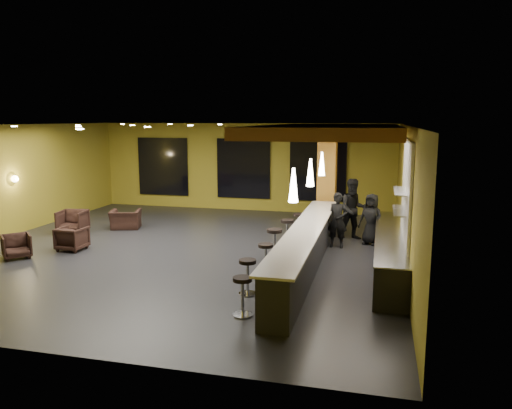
% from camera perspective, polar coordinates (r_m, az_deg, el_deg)
% --- Properties ---
extents(floor, '(12.00, 13.00, 0.10)m').
position_cam_1_polar(floor, '(14.43, -8.25, -5.29)').
color(floor, black).
rests_on(floor, ground).
extents(ceiling, '(12.00, 13.00, 0.10)m').
position_cam_1_polar(ceiling, '(13.94, -8.62, 9.15)').
color(ceiling, black).
extents(wall_back, '(12.00, 0.10, 3.50)m').
position_cam_1_polar(wall_back, '(20.24, -1.37, 4.31)').
color(wall_back, olive).
rests_on(wall_back, floor).
extents(wall_front, '(12.00, 0.10, 3.50)m').
position_cam_1_polar(wall_front, '(8.49, -25.47, -4.28)').
color(wall_front, olive).
rests_on(wall_front, floor).
extents(wall_right, '(0.10, 13.00, 3.50)m').
position_cam_1_polar(wall_right, '(13.04, 16.99, 0.86)').
color(wall_right, olive).
rests_on(wall_right, floor).
extents(wood_soffit, '(3.60, 8.00, 0.28)m').
position_cam_1_polar(wood_soffit, '(13.95, 8.59, 8.37)').
color(wood_soffit, brown).
rests_on(wood_soffit, ceiling).
extents(window_left, '(2.20, 0.06, 2.40)m').
position_cam_1_polar(window_left, '(21.33, -10.57, 4.29)').
color(window_left, black).
rests_on(window_left, wall_back).
extents(window_center, '(2.20, 0.06, 2.40)m').
position_cam_1_polar(window_center, '(20.14, -1.45, 4.14)').
color(window_center, black).
rests_on(window_center, wall_back).
extents(window_right, '(2.20, 0.06, 2.40)m').
position_cam_1_polar(window_right, '(19.56, 7.08, 3.90)').
color(window_right, black).
rests_on(window_right, wall_back).
extents(tile_backsplash, '(0.06, 3.20, 2.40)m').
position_cam_1_polar(tile_backsplash, '(12.01, 16.85, 1.34)').
color(tile_backsplash, white).
rests_on(tile_backsplash, wall_right).
extents(bar_counter, '(0.60, 8.00, 1.00)m').
position_cam_1_polar(bar_counter, '(12.41, 5.75, -5.10)').
color(bar_counter, black).
rests_on(bar_counter, floor).
extents(bar_top, '(0.78, 8.10, 0.05)m').
position_cam_1_polar(bar_top, '(12.29, 5.80, -2.73)').
color(bar_top, silver).
rests_on(bar_top, bar_counter).
extents(prep_counter, '(0.70, 6.00, 0.86)m').
position_cam_1_polar(prep_counter, '(12.80, 15.01, -5.25)').
color(prep_counter, black).
rests_on(prep_counter, floor).
extents(prep_top, '(0.72, 6.00, 0.03)m').
position_cam_1_polar(prep_top, '(12.69, 15.10, -3.26)').
color(prep_top, silver).
rests_on(prep_top, prep_counter).
extents(wall_shelf_lower, '(0.30, 1.50, 0.03)m').
position_cam_1_polar(wall_shelf_lower, '(11.87, 16.12, -0.68)').
color(wall_shelf_lower, silver).
rests_on(wall_shelf_lower, wall_right).
extents(wall_shelf_upper, '(0.30, 1.50, 0.03)m').
position_cam_1_polar(wall_shelf_upper, '(11.80, 16.23, 1.47)').
color(wall_shelf_upper, silver).
rests_on(wall_shelf_upper, wall_right).
extents(column, '(0.60, 0.60, 3.50)m').
position_cam_1_polar(column, '(16.68, 8.11, 3.04)').
color(column, '#A36E24').
rests_on(column, floor).
extents(wall_sconce, '(0.22, 0.22, 0.22)m').
position_cam_1_polar(wall_sconce, '(17.55, -25.86, 2.66)').
color(wall_sconce, '#FFE5B2').
rests_on(wall_sconce, wall_left).
extents(pendant_0, '(0.20, 0.20, 0.70)m').
position_cam_1_polar(pendant_0, '(10.11, 4.30, 2.22)').
color(pendant_0, white).
rests_on(pendant_0, wood_soffit).
extents(pendant_1, '(0.20, 0.20, 0.70)m').
position_cam_1_polar(pendant_1, '(12.56, 6.23, 3.66)').
color(pendant_1, white).
rests_on(pendant_1, wood_soffit).
extents(pendant_2, '(0.20, 0.20, 0.70)m').
position_cam_1_polar(pendant_2, '(15.03, 7.53, 4.63)').
color(pendant_2, white).
rests_on(pendant_2, wood_soffit).
extents(staff_a, '(0.61, 0.43, 1.59)m').
position_cam_1_polar(staff_a, '(14.52, 9.31, -1.79)').
color(staff_a, black).
rests_on(staff_a, floor).
extents(staff_b, '(1.09, 0.96, 1.88)m').
position_cam_1_polar(staff_b, '(15.54, 11.09, -0.55)').
color(staff_b, black).
rests_on(staff_b, floor).
extents(staff_c, '(0.86, 0.72, 1.51)m').
position_cam_1_polar(staff_c, '(15.09, 13.03, -1.64)').
color(staff_c, black).
rests_on(staff_c, floor).
extents(armchair_a, '(0.99, 0.99, 0.64)m').
position_cam_1_polar(armchair_a, '(14.79, -25.69, -4.32)').
color(armchair_a, black).
rests_on(armchair_a, floor).
extents(armchair_b, '(0.73, 0.75, 0.67)m').
position_cam_1_polar(armchair_b, '(15.06, -20.28, -3.66)').
color(armchair_b, black).
rests_on(armchair_b, floor).
extents(armchair_c, '(0.94, 0.96, 0.76)m').
position_cam_1_polar(armchair_c, '(17.22, -20.23, -1.86)').
color(armchair_c, black).
rests_on(armchair_c, floor).
extents(armchair_d, '(1.18, 1.10, 0.63)m').
position_cam_1_polar(armchair_d, '(17.45, -14.68, -1.65)').
color(armchair_d, black).
rests_on(armchair_d, floor).
extents(bar_stool_0, '(0.38, 0.38, 0.76)m').
position_cam_1_polar(bar_stool_0, '(9.49, -1.55, -9.86)').
color(bar_stool_0, silver).
rests_on(bar_stool_0, floor).
extents(bar_stool_1, '(0.38, 0.38, 0.76)m').
position_cam_1_polar(bar_stool_1, '(10.59, -0.97, -7.74)').
color(bar_stool_1, silver).
rests_on(bar_stool_1, floor).
extents(bar_stool_2, '(0.38, 0.38, 0.75)m').
position_cam_1_polar(bar_stool_2, '(11.92, 1.11, -5.79)').
color(bar_stool_2, silver).
rests_on(bar_stool_2, floor).
extents(bar_stool_3, '(0.43, 0.43, 0.84)m').
position_cam_1_polar(bar_stool_3, '(13.07, 2.12, -4.12)').
color(bar_stool_3, silver).
rests_on(bar_stool_3, floor).
extents(bar_stool_4, '(0.39, 0.39, 0.78)m').
position_cam_1_polar(bar_stool_4, '(14.57, 3.58, -2.84)').
color(bar_stool_4, silver).
rests_on(bar_stool_4, floor).
extents(bar_stool_5, '(0.38, 0.38, 0.75)m').
position_cam_1_polar(bar_stool_5, '(15.67, 4.91, -2.02)').
color(bar_stool_5, silver).
rests_on(bar_stool_5, floor).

